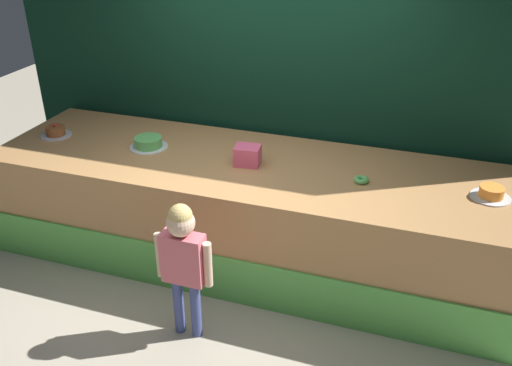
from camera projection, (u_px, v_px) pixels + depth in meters
ground_plane at (223, 299)px, 4.34m from camera, size 12.00×12.00×0.00m
stage_platform at (249, 211)px, 4.66m from camera, size 4.38×1.30×0.92m
curtain_backdrop at (276, 65)px, 4.77m from camera, size 5.14×0.08×3.08m
child_figure at (183, 254)px, 3.68m from camera, size 0.42×0.19×1.09m
pink_box at (248, 155)px, 4.38m from camera, size 0.22×0.19×0.16m
donut at (361, 180)px, 4.13m from camera, size 0.11×0.11×0.04m
cake_left at (56, 132)px, 4.93m from camera, size 0.28×0.28×0.12m
cake_center at (148, 143)px, 4.70m from camera, size 0.33×0.33×0.09m
cake_right at (491, 193)px, 3.91m from camera, size 0.28×0.28×0.09m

